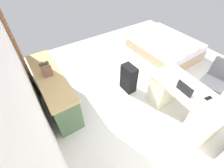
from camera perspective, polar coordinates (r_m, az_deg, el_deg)
ground_plane at (r=3.97m, az=11.80°, el=-0.25°), size 5.70×5.70×0.00m
wall_back at (r=2.29m, az=-30.25°, el=2.36°), size 4.04×0.10×2.82m
door_wooden at (r=3.75m, az=-30.91°, el=10.79°), size 0.88×0.05×2.04m
desk at (r=3.32m, az=24.47°, el=-6.03°), size 1.48×0.74×0.73m
office_chair at (r=3.94m, az=32.80°, el=0.14°), size 0.53×0.53×0.94m
credenza at (r=3.44m, az=-20.22°, el=-1.91°), size 1.80×0.48×0.78m
bed at (r=5.11m, az=18.40°, el=12.90°), size 1.92×1.43×0.58m
suitcase_black at (r=3.59m, az=6.01°, el=2.02°), size 0.36×0.23×0.66m
laptop at (r=2.97m, az=25.19°, el=-1.95°), size 0.32×0.24×0.21m
computer_mouse at (r=3.12m, az=22.06°, el=0.84°), size 0.07×0.10×0.03m
cell_phone_near_laptop at (r=3.08m, az=31.46°, el=-4.36°), size 0.09×0.15×0.01m
book_row at (r=3.15m, az=-22.58°, el=4.65°), size 0.16×0.17×0.24m
figurine_small at (r=3.46m, az=-23.94°, el=6.96°), size 0.08×0.08×0.11m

